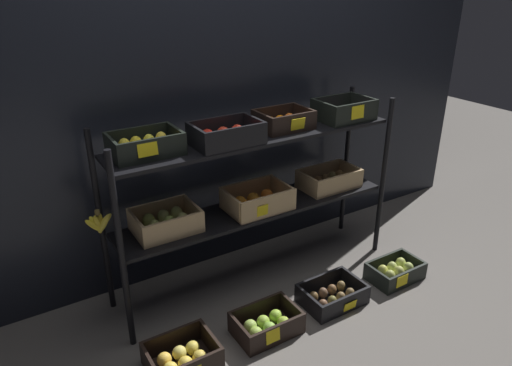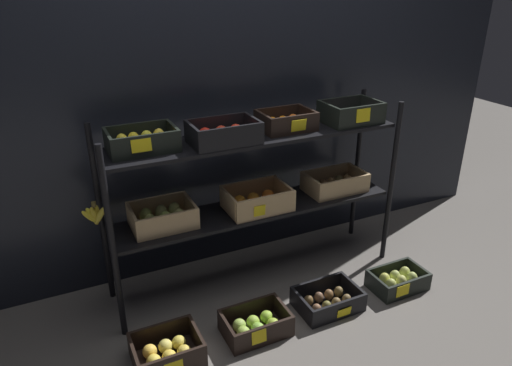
# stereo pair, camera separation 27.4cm
# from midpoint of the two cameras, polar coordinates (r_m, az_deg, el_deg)

# --- Properties ---
(ground_plane) EXTENTS (10.00, 10.00, 0.00)m
(ground_plane) POSITION_cam_midpoint_polar(r_m,az_deg,el_deg) (3.06, -2.61, -11.04)
(ground_plane) COLOR #605B56
(storefront_wall) EXTENTS (4.12, 0.12, 2.22)m
(storefront_wall) POSITION_cam_midpoint_polar(r_m,az_deg,el_deg) (2.91, -6.74, 11.07)
(storefront_wall) COLOR black
(storefront_wall) RESTS_ON ground_plane
(display_rack) EXTENTS (1.85, 0.39, 1.06)m
(display_rack) POSITION_cam_midpoint_polar(r_m,az_deg,el_deg) (2.70, -3.31, 1.47)
(display_rack) COLOR black
(display_rack) RESTS_ON ground_plane
(crate_ground_apple_gold) EXTENTS (0.33, 0.26, 0.13)m
(crate_ground_apple_gold) POSITION_cam_midpoint_polar(r_m,az_deg,el_deg) (2.49, -12.19, -20.02)
(crate_ground_apple_gold) COLOR black
(crate_ground_apple_gold) RESTS_ON ground_plane
(crate_ground_apple_green) EXTENTS (0.35, 0.24, 0.13)m
(crate_ground_apple_green) POSITION_cam_midpoint_polar(r_m,az_deg,el_deg) (2.62, -1.85, -16.76)
(crate_ground_apple_green) COLOR black
(crate_ground_apple_green) RESTS_ON ground_plane
(crate_ground_kiwi) EXTENTS (0.36, 0.26, 0.11)m
(crate_ground_kiwi) POSITION_cam_midpoint_polar(r_m,az_deg,el_deg) (2.83, 6.34, -13.38)
(crate_ground_kiwi) COLOR black
(crate_ground_kiwi) RESTS_ON ground_plane
(crate_ground_pear) EXTENTS (0.33, 0.22, 0.11)m
(crate_ground_pear) POSITION_cam_midpoint_polar(r_m,az_deg,el_deg) (3.09, 13.92, -10.35)
(crate_ground_pear) COLOR black
(crate_ground_pear) RESTS_ON ground_plane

